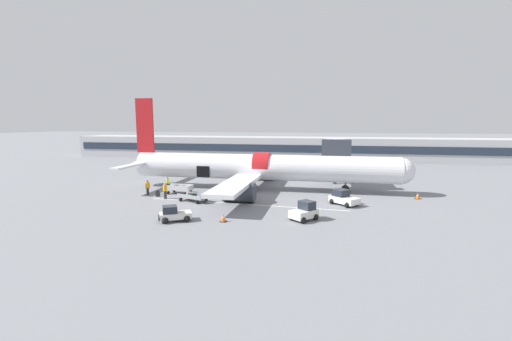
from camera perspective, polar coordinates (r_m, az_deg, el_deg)
name	(u,v)px	position (r m, az deg, el deg)	size (l,w,h in m)	color
ground_plane	(254,195)	(40.23, -0.34, -4.13)	(500.00, 500.00, 0.00)	slate
apron_marking_line	(244,204)	(35.89, -2.03, -5.63)	(21.35, 1.38, 0.01)	silver
terminal_strip	(291,148)	(80.05, 5.81, 3.72)	(104.58, 9.44, 5.06)	#B2B2B7
jet_bridge_stub	(336,151)	(47.47, 13.11, 3.19)	(3.60, 9.23, 6.35)	#4C4C51
airplane	(258,168)	(43.26, 0.29, 0.42)	(36.46, 28.19, 11.63)	silver
baggage_tug_lead	(304,212)	(30.40, 8.07, -6.88)	(2.64, 2.77, 1.66)	silver
baggage_tug_mid	(174,214)	(30.62, -13.51, -7.13)	(3.03, 2.52, 1.36)	silver
baggage_tug_rear	(343,198)	(36.69, 14.35, -4.50)	(3.27, 3.19, 1.55)	white
baggage_cart_loading	(180,189)	(42.01, -12.57, -3.05)	(4.05, 1.90, 1.08)	silver
baggage_cart_queued	(194,197)	(37.72, -10.35, -4.43)	(4.27, 2.56, 0.82)	#999BA0
ground_crew_loader_a	(148,187)	(42.23, -17.62, -2.66)	(0.54, 0.58, 1.75)	#2D2D33
ground_crew_loader_b	(168,183)	(45.25, -14.50, -1.99)	(0.51, 0.48, 1.54)	#1E2338
ground_crew_driver	(165,190)	(39.47, -14.91, -3.22)	(0.63, 0.54, 1.83)	#2D2D33
suitcase_on_tarmac_upright	(158,194)	(41.09, -16.05, -3.79)	(0.56, 0.42, 0.67)	#2D2D33
safety_cone_nose	(418,196)	(42.35, 25.36, -3.86)	(0.60, 0.60, 0.68)	black
safety_cone_engine_left	(223,218)	(29.80, -5.46, -7.87)	(0.55, 0.55, 0.70)	black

